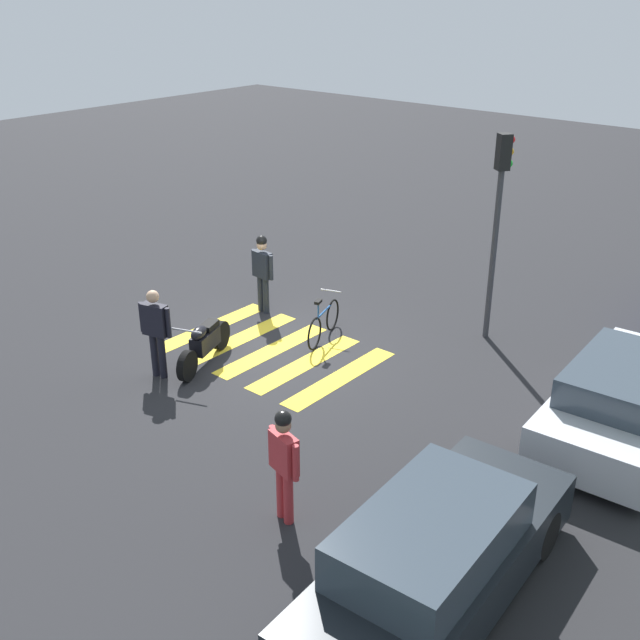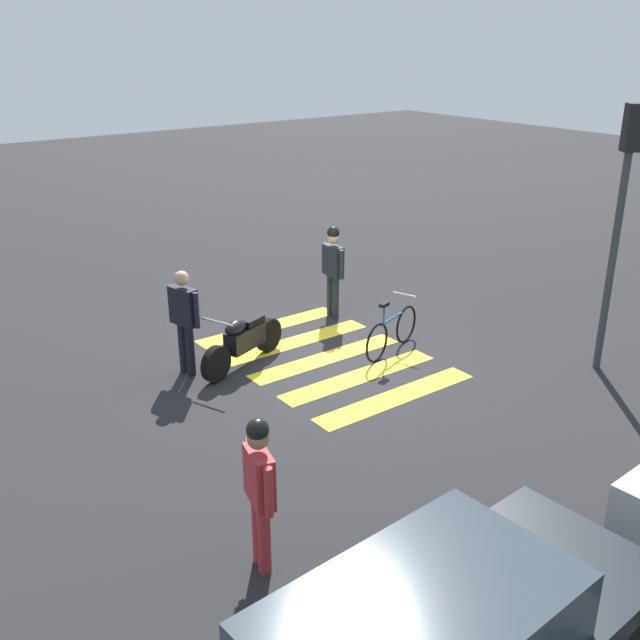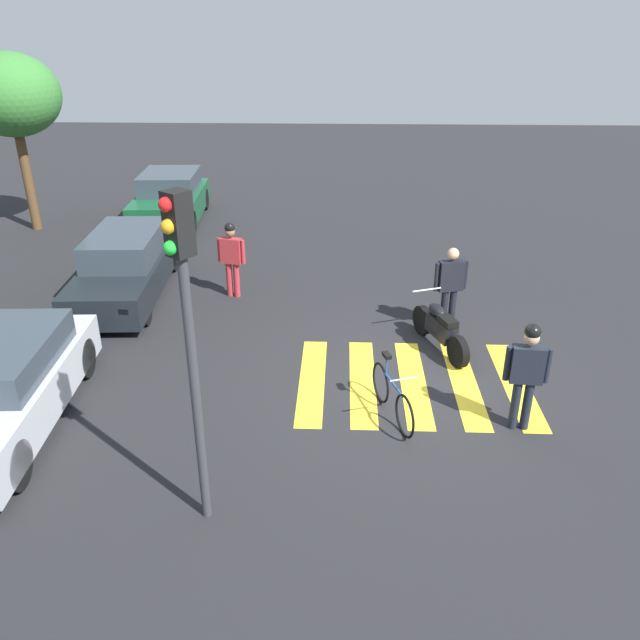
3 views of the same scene
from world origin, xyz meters
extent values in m
plane|color=#232326|center=(0.00, 0.00, 0.00)|extent=(60.00, 60.00, 0.00)
cylinder|color=black|center=(1.94, -0.35, 0.30)|extent=(0.61, 0.35, 0.60)
cylinder|color=black|center=(0.61, -0.86, 0.30)|extent=(0.61, 0.35, 0.60)
cube|color=black|center=(1.23, -0.63, 0.48)|extent=(0.85, 0.55, 0.36)
ellipsoid|color=black|center=(1.45, -0.54, 0.75)|extent=(0.53, 0.40, 0.24)
cube|color=black|center=(1.04, -0.70, 0.72)|extent=(0.50, 0.38, 0.12)
cylinder|color=#A5A5AD|center=(1.87, -0.38, 1.00)|extent=(0.26, 0.59, 0.04)
torus|color=black|center=(-1.58, 0.30, 0.35)|extent=(0.67, 0.26, 0.69)
torus|color=black|center=(-0.61, 0.62, 0.35)|extent=(0.67, 0.26, 0.69)
cylinder|color=#1E4C8C|center=(-1.09, 0.46, 0.63)|extent=(0.77, 0.29, 0.04)
cylinder|color=#1E4C8C|center=(-0.80, 0.56, 0.80)|extent=(0.04, 0.04, 0.34)
cube|color=black|center=(-0.80, 0.56, 0.98)|extent=(0.22, 0.16, 0.06)
cylinder|color=#99999E|center=(-1.48, 0.33, 0.95)|extent=(0.17, 0.45, 0.03)
cylinder|color=#1E232D|center=(-1.31, -1.43, 0.42)|extent=(0.14, 0.14, 0.84)
cylinder|color=#1E232D|center=(-1.33, -1.61, 0.42)|extent=(0.14, 0.14, 0.84)
cube|color=#1E232D|center=(-1.32, -1.52, 1.14)|extent=(0.24, 0.51, 0.60)
sphere|color=tan|center=(-1.32, -1.52, 1.60)|extent=(0.23, 0.23, 0.23)
cylinder|color=#1E232D|center=(-1.29, -1.22, 1.14)|extent=(0.09, 0.09, 0.57)
cylinder|color=#1E232D|center=(-1.35, -1.81, 1.14)|extent=(0.09, 0.09, 0.57)
sphere|color=black|center=(-1.32, -1.52, 1.70)|extent=(0.24, 0.24, 0.24)
cylinder|color=black|center=(2.20, -0.98, 0.44)|extent=(0.14, 0.14, 0.87)
cylinder|color=black|center=(2.16, -0.80, 0.44)|extent=(0.14, 0.14, 0.87)
cube|color=black|center=(2.18, -0.89, 1.18)|extent=(0.32, 0.54, 0.62)
sphere|color=tan|center=(2.18, -0.89, 1.65)|extent=(0.24, 0.24, 0.24)
cylinder|color=black|center=(2.25, -1.19, 1.18)|extent=(0.09, 0.09, 0.59)
cylinder|color=black|center=(2.11, -0.60, 1.18)|extent=(0.09, 0.09, 0.59)
cylinder|color=#B22D33|center=(3.71, 3.71, 0.41)|extent=(0.14, 0.14, 0.82)
cylinder|color=#B22D33|center=(3.75, 3.89, 0.41)|extent=(0.14, 0.14, 0.82)
cube|color=#B22D33|center=(3.73, 3.80, 1.11)|extent=(0.31, 0.51, 0.58)
sphere|color=#8C664C|center=(3.73, 3.80, 1.55)|extent=(0.22, 0.22, 0.22)
cylinder|color=#B22D33|center=(3.66, 3.52, 1.11)|extent=(0.09, 0.09, 0.55)
cylinder|color=#B22D33|center=(3.80, 4.08, 1.11)|extent=(0.09, 0.09, 0.55)
sphere|color=black|center=(3.73, 3.80, 1.65)|extent=(0.23, 0.23, 0.23)
cube|color=yellow|center=(0.00, -1.80, 0.00)|extent=(2.96, 0.45, 0.01)
cube|color=yellow|center=(0.00, -0.90, 0.00)|extent=(2.96, 0.45, 0.01)
cube|color=yellow|center=(0.00, 0.00, 0.00)|extent=(2.96, 0.45, 0.01)
cube|color=yellow|center=(0.00, 0.90, 0.00)|extent=(2.96, 0.45, 0.01)
cube|color=yellow|center=(0.00, 1.80, 0.00)|extent=(2.96, 0.45, 0.01)
cylinder|color=black|center=(-2.99, 5.72, 0.36)|extent=(0.73, 0.26, 0.72)
cylinder|color=black|center=(0.01, 5.89, 0.36)|extent=(0.73, 0.26, 0.72)
cylinder|color=black|center=(2.15, 5.44, 0.33)|extent=(0.68, 0.26, 0.66)
cylinder|color=black|center=(2.07, 6.87, 0.33)|extent=(0.68, 0.26, 0.66)
cylinder|color=black|center=(5.28, 5.62, 0.33)|extent=(0.68, 0.26, 0.66)
cylinder|color=black|center=(5.20, 7.06, 0.33)|extent=(0.68, 0.26, 0.66)
cube|color=black|center=(3.68, 6.25, 0.52)|extent=(4.71, 1.93, 0.68)
cube|color=#333D47|center=(3.91, 6.26, 1.16)|extent=(2.58, 1.60, 0.60)
cube|color=#F2EDCC|center=(1.44, 5.58, 0.63)|extent=(0.09, 0.20, 0.12)
cube|color=#F2EDCC|center=(1.38, 6.64, 0.63)|extent=(0.09, 0.20, 0.12)
cylinder|color=black|center=(8.33, 5.80, 0.34)|extent=(0.70, 0.26, 0.69)
cylinder|color=black|center=(8.23, 7.47, 0.34)|extent=(0.70, 0.26, 0.69)
cylinder|color=black|center=(11.01, 5.96, 0.34)|extent=(0.70, 0.26, 0.69)
cylinder|color=black|center=(10.91, 7.63, 0.34)|extent=(0.70, 0.26, 0.69)
cube|color=#14512D|center=(9.62, 6.71, 0.55)|extent=(4.06, 2.13, 0.72)
cube|color=#333D47|center=(9.82, 6.73, 1.20)|extent=(2.23, 1.80, 0.59)
cube|color=#F2EDCC|center=(7.72, 5.99, 0.66)|extent=(0.09, 0.20, 0.12)
cube|color=#F2EDCC|center=(7.65, 7.21, 0.66)|extent=(0.09, 0.20, 0.12)
cylinder|color=#38383D|center=(-3.42, 3.01, 1.79)|extent=(0.12, 0.12, 3.58)
cube|color=black|center=(-3.42, 3.01, 3.93)|extent=(0.34, 0.34, 0.70)
sphere|color=red|center=(-3.53, 3.09, 4.16)|extent=(0.16, 0.16, 0.16)
sphere|color=orange|center=(-3.53, 3.09, 3.93)|extent=(0.16, 0.16, 0.16)
sphere|color=green|center=(-3.53, 3.09, 3.70)|extent=(0.16, 0.16, 0.16)
cylinder|color=brown|center=(8.65, 10.63, 1.44)|extent=(0.28, 0.28, 2.88)
ellipsoid|color=#387A33|center=(8.65, 10.63, 3.89)|extent=(2.69, 2.69, 2.29)
camera|label=1|loc=(9.98, 9.74, 6.99)|focal=42.61mm
camera|label=2|loc=(6.99, 9.18, 5.28)|focal=41.25mm
camera|label=3|loc=(-9.73, 1.30, 5.87)|focal=35.61mm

